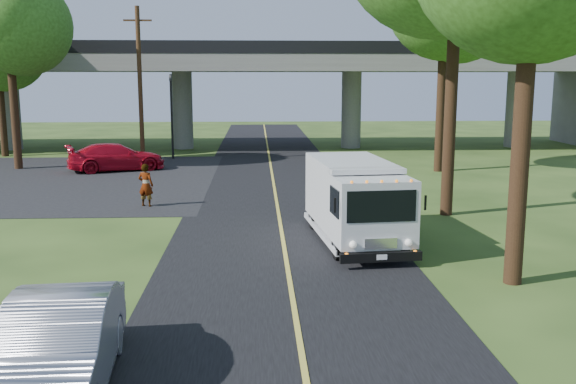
{
  "coord_description": "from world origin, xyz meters",
  "views": [
    {
      "loc": [
        -0.79,
        -13.92,
        5.02
      ],
      "look_at": [
        0.14,
        5.1,
        1.6
      ],
      "focal_mm": 40.0,
      "sensor_mm": 36.0,
      "label": 1
    }
  ],
  "objects": [
    {
      "name": "parking_lot",
      "position": [
        -11.0,
        18.0,
        0.01
      ],
      "size": [
        16.0,
        18.0,
        0.01
      ],
      "primitive_type": "cube",
      "color": "black",
      "rests_on": "ground"
    },
    {
      "name": "utility_pole",
      "position": [
        -7.5,
        24.0,
        4.59
      ],
      "size": [
        1.6,
        0.26,
        9.0
      ],
      "color": "#472D19",
      "rests_on": "ground"
    },
    {
      "name": "red_sedan",
      "position": [
        -8.42,
        21.04,
        0.74
      ],
      "size": [
        5.54,
        3.76,
        1.49
      ],
      "primitive_type": "imported",
      "rotation": [
        0.0,
        0.0,
        1.93
      ],
      "color": "#B10A1D",
      "rests_on": "ground"
    },
    {
      "name": "tree_right_far",
      "position": [
        9.21,
        19.84,
        8.3
      ],
      "size": [
        5.77,
        5.67,
        10.99
      ],
      "color": "#382314",
      "rests_on": "ground"
    },
    {
      "name": "ground",
      "position": [
        0.0,
        0.0,
        0.0
      ],
      "size": [
        120.0,
        120.0,
        0.0
      ],
      "primitive_type": "plane",
      "color": "#2A4117",
      "rests_on": "ground"
    },
    {
      "name": "step_van",
      "position": [
        2.19,
        5.16,
        1.35
      ],
      "size": [
        2.73,
        6.11,
        2.49
      ],
      "rotation": [
        0.0,
        0.0,
        0.09
      ],
      "color": "silver",
      "rests_on": "ground"
    },
    {
      "name": "overpass",
      "position": [
        0.0,
        32.0,
        4.56
      ],
      "size": [
        54.0,
        10.0,
        7.3
      ],
      "color": "slate",
      "rests_on": "ground"
    },
    {
      "name": "road",
      "position": [
        0.0,
        10.0,
        0.01
      ],
      "size": [
        7.0,
        90.0,
        0.02
      ],
      "primitive_type": "cube",
      "color": "black",
      "rests_on": "ground"
    },
    {
      "name": "silver_sedan",
      "position": [
        -4.0,
        -4.15,
        0.77
      ],
      "size": [
        2.03,
        4.8,
        1.54
      ],
      "primitive_type": "imported",
      "rotation": [
        0.0,
        0.0,
        0.09
      ],
      "color": "#9B9CA3",
      "rests_on": "ground"
    },
    {
      "name": "lane_line",
      "position": [
        0.0,
        10.0,
        0.03
      ],
      "size": [
        0.12,
        90.0,
        0.01
      ],
      "primitive_type": "cube",
      "color": "gold",
      "rests_on": "road"
    },
    {
      "name": "pedestrian",
      "position": [
        -5.14,
        11.04,
        0.85
      ],
      "size": [
        0.72,
        0.59,
        1.7
      ],
      "primitive_type": "imported",
      "rotation": [
        0.0,
        0.0,
        2.81
      ],
      "color": "gray",
      "rests_on": "ground"
    },
    {
      "name": "traffic_signal",
      "position": [
        -6.0,
        26.0,
        3.2
      ],
      "size": [
        0.18,
        0.22,
        5.2
      ],
      "color": "black",
      "rests_on": "ground"
    },
    {
      "name": "tree_left_lot",
      "position": [
        -13.79,
        21.84,
        7.9
      ],
      "size": [
        5.6,
        5.5,
        10.5
      ],
      "color": "#382314",
      "rests_on": "ground"
    }
  ]
}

